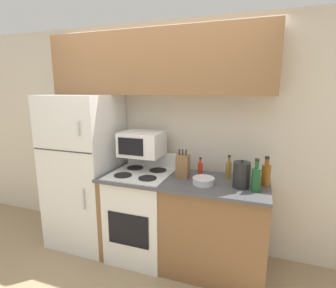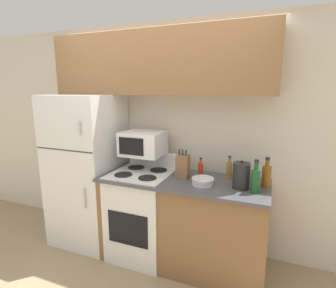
{
  "view_description": "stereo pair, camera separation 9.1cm",
  "coord_description": "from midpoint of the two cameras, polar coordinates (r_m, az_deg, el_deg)",
  "views": [
    {
      "loc": [
        1.08,
        -2.11,
        1.82
      ],
      "look_at": [
        0.23,
        0.29,
        1.29
      ],
      "focal_mm": 28.0,
      "sensor_mm": 36.0,
      "label": 1
    },
    {
      "loc": [
        1.17,
        -2.08,
        1.82
      ],
      "look_at": [
        0.23,
        0.29,
        1.29
      ],
      "focal_mm": 28.0,
      "sensor_mm": 36.0,
      "label": 2
    }
  ],
  "objects": [
    {
      "name": "ground_plane",
      "position": [
        2.99,
        -5.79,
        -25.72
      ],
      "size": [
        12.0,
        12.0,
        0.0
      ],
      "primitive_type": "plane",
      "color": "tan"
    },
    {
      "name": "wall_back",
      "position": [
        3.09,
        0.02,
        1.65
      ],
      "size": [
        8.0,
        0.05,
        2.55
      ],
      "color": "beige",
      "rests_on": "ground_plane"
    },
    {
      "name": "lower_cabinets",
      "position": [
        2.86,
        4.11,
        -16.39
      ],
      "size": [
        1.67,
        0.67,
        0.94
      ],
      "color": "brown",
      "rests_on": "ground_plane"
    },
    {
      "name": "refrigerator",
      "position": [
        3.27,
        -16.38,
        -5.38
      ],
      "size": [
        0.76,
        0.73,
        1.76
      ],
      "color": "white",
      "rests_on": "ground_plane"
    },
    {
      "name": "upper_cabinets",
      "position": [
        2.88,
        -1.45,
        17.11
      ],
      "size": [
        2.43,
        0.33,
        0.65
      ],
      "color": "brown",
      "rests_on": "refrigerator"
    },
    {
      "name": "stove",
      "position": [
        3.0,
        -4.68,
        -14.6
      ],
      "size": [
        0.62,
        0.66,
        1.11
      ],
      "color": "white",
      "rests_on": "ground_plane"
    },
    {
      "name": "microwave",
      "position": [
        2.87,
        -4.53,
        0.15
      ],
      "size": [
        0.44,
        0.38,
        0.26
      ],
      "color": "white",
      "rests_on": "stove"
    },
    {
      "name": "knife_block",
      "position": [
        2.65,
        4.24,
        -4.88
      ],
      "size": [
        0.12,
        0.11,
        0.3
      ],
      "color": "brown",
      "rests_on": "lower_cabinets"
    },
    {
      "name": "bowl",
      "position": [
        2.51,
        8.64,
        -7.98
      ],
      "size": [
        0.21,
        0.21,
        0.07
      ],
      "color": "silver",
      "rests_on": "lower_cabinets"
    },
    {
      "name": "bottle_wine_green",
      "position": [
        2.41,
        19.53,
        -7.36
      ],
      "size": [
        0.08,
        0.08,
        0.3
      ],
      "color": "#194C23",
      "rests_on": "lower_cabinets"
    },
    {
      "name": "bottle_hot_sauce",
      "position": [
        2.73,
        8.04,
        -5.4
      ],
      "size": [
        0.05,
        0.05,
        0.2
      ],
      "color": "red",
      "rests_on": "lower_cabinets"
    },
    {
      "name": "bottle_vinegar",
      "position": [
        2.7,
        14.1,
        -5.5
      ],
      "size": [
        0.06,
        0.06,
        0.24
      ],
      "color": "olive",
      "rests_on": "lower_cabinets"
    },
    {
      "name": "bottle_whiskey",
      "position": [
        2.59,
        21.59,
        -6.37
      ],
      "size": [
        0.08,
        0.08,
        0.28
      ],
      "color": "brown",
      "rests_on": "lower_cabinets"
    },
    {
      "name": "kettle",
      "position": [
        2.48,
        16.67,
        -6.6
      ],
      "size": [
        0.16,
        0.16,
        0.26
      ],
      "color": "black",
      "rests_on": "lower_cabinets"
    }
  ]
}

